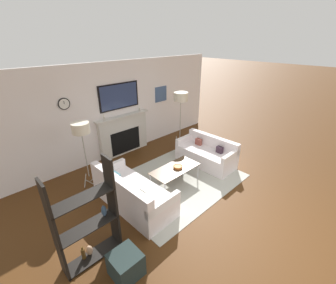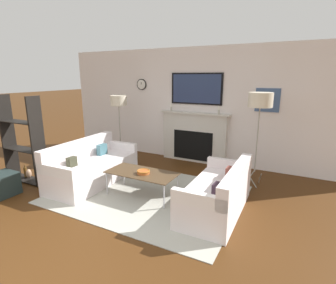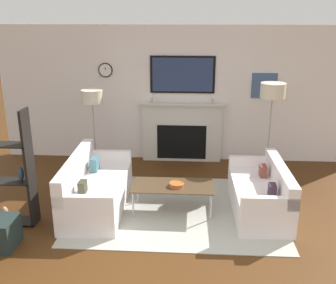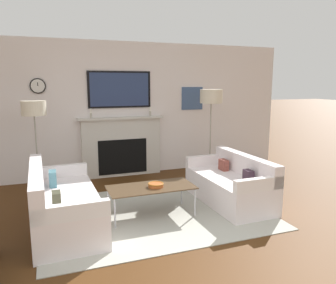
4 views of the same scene
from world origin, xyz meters
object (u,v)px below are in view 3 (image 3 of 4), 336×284
shelf_unit (0,174)px  couch_left (95,190)px  couch_right (261,195)px  floor_lamp_left (92,98)px  floor_lamp_right (273,92)px  decorative_bowl (177,184)px  coffee_table (173,187)px

shelf_unit → couch_left: bearing=25.2°
couch_right → floor_lamp_left: bearing=155.2°
couch_right → shelf_unit: shelf_unit is taller
floor_lamp_left → couch_left: bearing=-77.0°
floor_lamp_right → couch_left: bearing=-155.3°
floor_lamp_left → shelf_unit: 2.19m
couch_left → decorative_bowl: 1.29m
couch_right → floor_lamp_right: 1.90m
couch_right → decorative_bowl: bearing=-175.2°
couch_left → shelf_unit: shelf_unit is taller
coffee_table → floor_lamp_right: bearing=40.1°
coffee_table → shelf_unit: (-2.40, -0.49, 0.35)m
floor_lamp_right → shelf_unit: bearing=-155.1°
couch_left → couch_right: couch_left is taller
floor_lamp_right → floor_lamp_left: bearing=180.0°
decorative_bowl → floor_lamp_left: 2.35m
shelf_unit → couch_right: bearing=8.5°
couch_right → coffee_table: 1.35m
coffee_table → floor_lamp_right: floor_lamp_right is taller
couch_right → decorative_bowl: size_ratio=7.30×
coffee_table → floor_lamp_left: bearing=137.5°
couch_left → coffee_table: couch_left is taller
decorative_bowl → shelf_unit: (-2.46, -0.45, 0.29)m
floor_lamp_right → decorative_bowl: bearing=-138.2°
floor_lamp_left → floor_lamp_right: 3.18m
floor_lamp_left → shelf_unit: bearing=-115.2°
couch_left → coffee_table: size_ratio=1.55×
floor_lamp_left → couch_right: bearing=-24.8°
floor_lamp_left → floor_lamp_right: bearing=0.0°
decorative_bowl → floor_lamp_left: size_ratio=0.14×
couch_right → floor_lamp_left: size_ratio=1.01×
floor_lamp_right → couch_right: bearing=-103.3°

